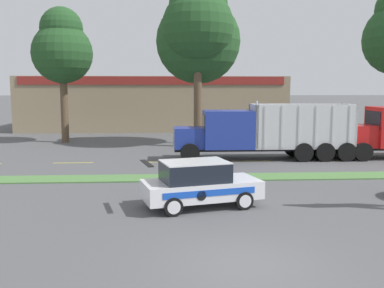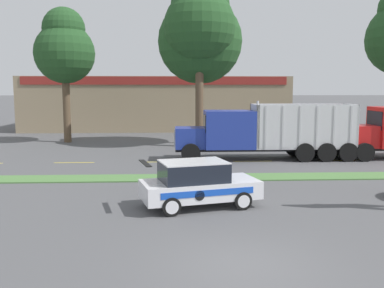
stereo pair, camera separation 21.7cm
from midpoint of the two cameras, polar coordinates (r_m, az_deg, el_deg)
name	(u,v)px [view 1 (the left image)]	position (r m, az deg, el deg)	size (l,w,h in m)	color
ground_plane	(246,265)	(11.18, 6.66, -15.78)	(600.00, 600.00, 0.00)	#515154
grass_verge	(207,177)	(21.29, 1.71, -4.47)	(120.00, 1.66, 0.06)	#517F42
centre_line_3	(73,163)	(26.60, -15.82, -2.43)	(2.40, 0.14, 0.01)	yellow
centre_line_4	(163,162)	(25.97, -4.10, -2.40)	(2.40, 0.14, 0.01)	yellow
centre_line_5	(251,161)	(26.45, 7.69, -2.27)	(2.40, 0.14, 0.01)	yellow
centre_line_6	(338,160)	(27.98, 18.62, -2.06)	(2.40, 0.14, 0.01)	yellow
dump_truck_mid	(249,133)	(26.91, 7.44, 1.40)	(11.14, 2.57, 3.68)	black
rally_car	(199,183)	(16.02, 0.57, -5.27)	(4.67, 2.92, 1.77)	white
store_building_backdrop	(155,103)	(49.18, -5.11, 5.50)	(27.87, 12.10, 5.68)	#9E896B
tree_behind_left	(198,20)	(32.80, 0.60, 16.20)	(5.33, 5.33, 12.97)	brown
tree_behind_right	(62,48)	(36.91, -17.09, 12.17)	(4.88, 4.88, 10.93)	brown
tree_behind_far_right	(198,33)	(34.55, 0.66, 14.61)	(6.62, 6.62, 13.06)	brown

